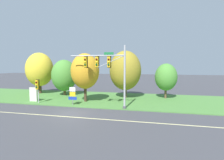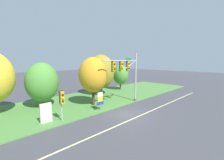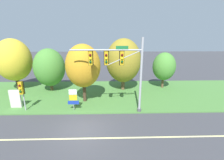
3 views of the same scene
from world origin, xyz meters
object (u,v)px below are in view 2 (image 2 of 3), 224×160
object	(u,v)px
tree_behind_signpost	(93,75)
tree_mid_verge	(101,72)
tree_left_of_mast	(42,82)
info_kiosk	(46,113)
traffic_signal_mast	(127,71)
pedestrian_signal_near_kerb	(62,99)
route_sign_post	(100,100)
tree_tall_centre	(121,75)

from	to	relation	value
tree_behind_signpost	tree_mid_verge	bearing A→B (deg)	40.09
tree_left_of_mast	info_kiosk	size ratio (longest dim) A/B	3.05
traffic_signal_mast	pedestrian_signal_near_kerb	bearing A→B (deg)	177.69
route_sign_post	tree_tall_centre	size ratio (longest dim) A/B	0.44
tree_mid_verge	info_kiosk	xyz separation A→B (m)	(-11.78, -5.56, -3.16)
traffic_signal_mast	tree_behind_signpost	world-z (taller)	traffic_signal_mast
pedestrian_signal_near_kerb	tree_mid_verge	distance (m)	12.44
traffic_signal_mast	pedestrian_signal_near_kerb	world-z (taller)	traffic_signal_mast
traffic_signal_mast	route_sign_post	distance (m)	5.64
pedestrian_signal_near_kerb	route_sign_post	size ratio (longest dim) A/B	1.37
tree_behind_signpost	tree_tall_centre	world-z (taller)	tree_behind_signpost
tree_behind_signpost	tree_tall_centre	distance (m)	11.87
route_sign_post	tree_tall_centre	world-z (taller)	tree_tall_centre
pedestrian_signal_near_kerb	tree_tall_centre	distance (m)	17.97
tree_behind_signpost	tree_tall_centre	size ratio (longest dim) A/B	1.26
tree_behind_signpost	tree_mid_verge	world-z (taller)	tree_mid_verge
pedestrian_signal_near_kerb	tree_behind_signpost	xyz separation A→B (m)	(5.64, 2.37, 1.87)
route_sign_post	tree_left_of_mast	world-z (taller)	tree_left_of_mast
traffic_signal_mast	pedestrian_signal_near_kerb	xyz separation A→B (m)	(-9.44, 0.38, -2.37)
tree_behind_signpost	traffic_signal_mast	bearing A→B (deg)	-35.91
traffic_signal_mast	tree_mid_verge	distance (m)	6.92
pedestrian_signal_near_kerb	route_sign_post	distance (m)	4.98
traffic_signal_mast	tree_left_of_mast	bearing A→B (deg)	143.30
route_sign_post	tree_mid_verge	distance (m)	8.96
traffic_signal_mast	tree_left_of_mast	distance (m)	11.32
traffic_signal_mast	tree_tall_centre	size ratio (longest dim) A/B	1.38
tree_behind_signpost	info_kiosk	size ratio (longest dim) A/B	3.42
tree_mid_verge	route_sign_post	bearing A→B (deg)	-131.10
route_sign_post	tree_mid_verge	bearing A→B (deg)	48.90
route_sign_post	tree_behind_signpost	size ratio (longest dim) A/B	0.35
pedestrian_signal_near_kerb	tree_tall_centre	bearing A→B (deg)	23.61
tree_mid_verge	tree_tall_centre	distance (m)	6.09
tree_tall_centre	info_kiosk	size ratio (longest dim) A/B	2.72
traffic_signal_mast	info_kiosk	world-z (taller)	traffic_signal_mast
info_kiosk	tree_left_of_mast	bearing A→B (deg)	72.35
pedestrian_signal_near_kerb	tree_tall_centre	world-z (taller)	tree_tall_centre
route_sign_post	tree_tall_centre	bearing A→B (deg)	31.76
route_sign_post	tree_mid_verge	world-z (taller)	tree_mid_verge
traffic_signal_mast	tree_tall_centre	bearing A→B (deg)	47.23
pedestrian_signal_near_kerb	info_kiosk	bearing A→B (deg)	145.60
tree_left_of_mast	info_kiosk	bearing A→B (deg)	-107.65
tree_left_of_mast	tree_behind_signpost	size ratio (longest dim) A/B	0.89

